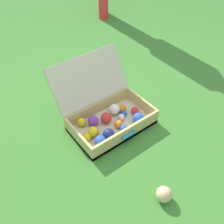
% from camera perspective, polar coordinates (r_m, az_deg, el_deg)
% --- Properties ---
extents(ground_plane, '(16.00, 16.00, 0.00)m').
position_cam_1_polar(ground_plane, '(1.85, 3.03, -3.08)').
color(ground_plane, '#3D7A2D').
extents(open_suitcase, '(0.58, 0.57, 0.42)m').
position_cam_1_polar(open_suitcase, '(1.80, -1.31, -0.21)').
color(open_suitcase, beige).
rests_on(open_suitcase, ground).
extents(stray_ball_on_grass, '(0.09, 0.09, 0.09)m').
position_cam_1_polar(stray_ball_on_grass, '(1.49, 11.75, -17.89)').
color(stray_ball_on_grass, '#D1B784').
rests_on(stray_ball_on_grass, ground).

